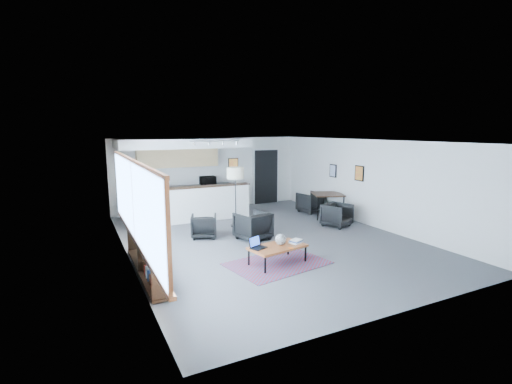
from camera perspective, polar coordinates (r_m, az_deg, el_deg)
name	(u,v)px	position (r m, az deg, el deg)	size (l,w,h in m)	color
room	(267,191)	(9.67, 1.65, 0.11)	(7.02, 9.02, 2.62)	#4C4C4F
window	(134,203)	(7.73, -18.30, -1.63)	(0.10, 5.95, 1.66)	#8CBFFF
console	(146,259)	(7.90, -16.52, -9.79)	(0.35, 3.00, 0.80)	#341E12
kitchenette	(183,175)	(12.66, -11.12, 2.54)	(4.20, 1.96, 2.60)	white
doorway	(266,176)	(14.64, 1.49, 2.46)	(1.10, 0.12, 2.15)	black
track_light	(215,142)	(11.32, -6.27, 7.69)	(1.60, 0.07, 0.15)	silver
wall_art_lower	(359,173)	(11.95, 15.60, 2.79)	(0.03, 0.38, 0.48)	black
wall_art_upper	(333,171)	(12.95, 11.76, 3.22)	(0.03, 0.34, 0.44)	black
kilim_rug	(277,263)	(8.25, 3.32, -10.91)	(2.30, 1.76, 0.01)	#512C43
coffee_table	(278,247)	(8.13, 3.35, -8.49)	(1.33, 0.88, 0.40)	brown
laptop	(257,245)	(7.98, 0.09, -8.09)	(0.41, 0.38, 0.24)	black
ceramic_pot	(281,239)	(8.16, 3.83, -7.29)	(0.25, 0.25, 0.25)	gray
book_stack	(296,241)	(8.35, 6.16, -7.54)	(0.34, 0.31, 0.09)	silver
coaster	(291,248)	(7.99, 5.37, -8.59)	(0.12, 0.12, 0.01)	#E5590C
armchair_left	(204,225)	(10.16, -8.02, -5.04)	(0.67, 0.62, 0.69)	black
armchair_right	(253,224)	(9.86, -0.48, -5.01)	(0.79, 0.74, 0.81)	black
floor_lamp	(235,175)	(11.01, -3.19, 2.59)	(0.60, 0.60, 1.79)	black
dining_table	(328,196)	(12.49, 10.95, -0.54)	(1.24, 1.24, 0.80)	#341E12
dining_chair_near	(337,216)	(11.45, 12.35, -3.59)	(0.63, 0.59, 0.65)	black
dining_chair_far	(311,203)	(13.20, 8.42, -1.67)	(0.65, 0.61, 0.67)	black
microwave	(208,180)	(13.40, -7.45, 1.90)	(0.55, 0.30, 0.37)	black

